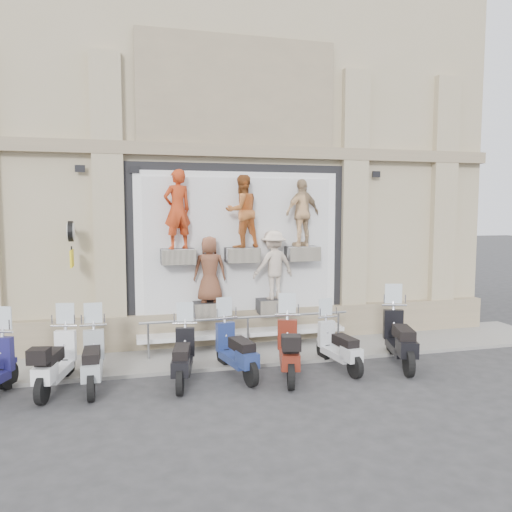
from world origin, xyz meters
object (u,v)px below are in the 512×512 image
at_px(scooter_e, 236,339).
at_px(guard_rail, 248,336).
at_px(scooter_c, 92,349).
at_px(scooter_h, 400,327).
at_px(scooter_b, 55,350).
at_px(scooter_d, 183,346).
at_px(scooter_f, 289,338).
at_px(scooter_g, 339,336).
at_px(clock_sign_bracket, 71,238).

bearing_deg(scooter_e, guard_rail, 55.29).
distance_m(scooter_c, scooter_h, 6.47).
distance_m(scooter_c, scooter_e, 2.82).
bearing_deg(guard_rail, scooter_b, -162.30).
relative_size(scooter_d, scooter_f, 0.92).
relative_size(scooter_c, scooter_h, 0.91).
bearing_deg(scooter_e, scooter_g, -14.64).
xyz_separation_m(scooter_e, scooter_g, (2.23, -0.12, -0.05)).
bearing_deg(scooter_h, scooter_f, -160.68).
relative_size(scooter_f, scooter_g, 1.13).
height_order(scooter_d, scooter_h, scooter_h).
bearing_deg(scooter_d, guard_rail, 53.13).
distance_m(scooter_b, scooter_h, 7.14).
distance_m(scooter_c, scooter_d, 1.72).
relative_size(scooter_b, scooter_d, 1.04).
bearing_deg(scooter_f, scooter_d, -170.08).
bearing_deg(scooter_c, scooter_b, 174.32).
bearing_deg(scooter_f, scooter_c, -169.99).
xyz_separation_m(scooter_f, scooter_g, (1.20, 0.21, -0.09)).
xyz_separation_m(scooter_c, scooter_g, (5.05, -0.13, -0.05)).
relative_size(guard_rail, scooter_g, 2.85).
bearing_deg(scooter_b, clock_sign_bracket, 96.28).
distance_m(scooter_f, scooter_h, 2.62).
height_order(clock_sign_bracket, scooter_d, clock_sign_bracket).
distance_m(clock_sign_bracket, scooter_e, 4.30).
distance_m(scooter_e, scooter_f, 1.08).
height_order(scooter_e, scooter_h, scooter_h).
distance_m(scooter_b, scooter_d, 2.39).
distance_m(clock_sign_bracket, scooter_f, 5.25).
relative_size(guard_rail, scooter_b, 2.63).
bearing_deg(scooter_c, scooter_e, -0.86).
xyz_separation_m(clock_sign_bracket, scooter_d, (2.21, -1.98, -2.05)).
relative_size(scooter_d, scooter_e, 0.97).
bearing_deg(clock_sign_bracket, guard_rail, -6.84).
bearing_deg(clock_sign_bracket, scooter_f, -26.59).
distance_m(clock_sign_bracket, scooter_d, 3.60).
height_order(guard_rail, scooter_h, scooter_h).
distance_m(scooter_c, scooter_f, 3.87).
xyz_separation_m(clock_sign_bracket, scooter_e, (3.31, -1.85, -2.03)).
bearing_deg(scooter_d, scooter_c, -173.64).
relative_size(scooter_e, scooter_g, 1.07).
relative_size(scooter_e, scooter_f, 0.95).
relative_size(scooter_g, scooter_h, 0.84).
relative_size(scooter_d, scooter_h, 0.88).
distance_m(scooter_b, scooter_e, 3.49).
bearing_deg(guard_rail, scooter_d, -138.24).
xyz_separation_m(scooter_c, scooter_e, (2.82, -0.02, -0.00)).
bearing_deg(scooter_g, scooter_c, 171.49).
distance_m(guard_rail, scooter_e, 1.53).
xyz_separation_m(scooter_d, scooter_f, (2.14, -0.19, 0.06)).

